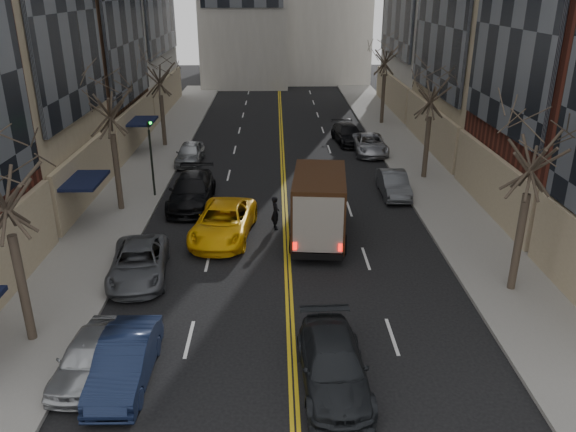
% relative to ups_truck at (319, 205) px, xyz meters
% --- Properties ---
extents(sidewalk_left, '(4.00, 66.00, 0.15)m').
position_rel_ups_truck_xyz_m(sidewalk_left, '(-10.54, 10.80, -1.63)').
color(sidewalk_left, slate).
rests_on(sidewalk_left, ground).
extents(sidewalk_right, '(4.00, 66.00, 0.15)m').
position_rel_ups_truck_xyz_m(sidewalk_right, '(7.46, 10.80, -1.63)').
color(sidewalk_right, slate).
rests_on(sidewalk_right, ground).
extents(tree_lf_mid, '(3.20, 3.20, 8.91)m').
position_rel_ups_truck_xyz_m(tree_lf_mid, '(-10.34, 3.80, 4.89)').
color(tree_lf_mid, '#382D23').
rests_on(tree_lf_mid, sidewalk_left).
extents(tree_lf_far, '(3.20, 3.20, 8.12)m').
position_rel_ups_truck_xyz_m(tree_lf_far, '(-10.34, 16.80, 4.32)').
color(tree_lf_far, '#382D23').
rests_on(tree_lf_far, sidewalk_left).
extents(tree_rt_near, '(3.20, 3.20, 8.71)m').
position_rel_ups_truck_xyz_m(tree_rt_near, '(7.26, -5.20, 4.75)').
color(tree_rt_near, '#382D23').
rests_on(tree_rt_near, sidewalk_right).
extents(tree_rt_mid, '(3.20, 3.20, 8.32)m').
position_rel_ups_truck_xyz_m(tree_rt_mid, '(7.26, 8.80, 4.46)').
color(tree_rt_mid, '#382D23').
rests_on(tree_rt_mid, sidewalk_right).
extents(tree_rt_far, '(3.20, 3.20, 9.11)m').
position_rel_ups_truck_xyz_m(tree_rt_far, '(7.26, 23.80, 5.04)').
color(tree_rt_far, '#382D23').
rests_on(tree_rt_far, sidewalk_right).
extents(traffic_signal, '(0.29, 0.26, 4.70)m').
position_rel_ups_truck_xyz_m(traffic_signal, '(-8.94, 5.80, 1.11)').
color(traffic_signal, black).
rests_on(traffic_signal, sidewalk_left).
extents(ups_truck, '(2.96, 6.36, 3.38)m').
position_rel_ups_truck_xyz_m(ups_truck, '(0.00, 0.00, 0.00)').
color(ups_truck, black).
rests_on(ups_truck, ground).
extents(observer_sedan, '(2.16, 4.90, 1.40)m').
position_rel_ups_truck_xyz_m(observer_sedan, '(-0.34, -10.66, -1.00)').
color(observer_sedan, black).
rests_on(observer_sedan, ground).
extents(taxi, '(3.20, 5.86, 1.56)m').
position_rel_ups_truck_xyz_m(taxi, '(-4.54, 0.25, -0.93)').
color(taxi, '#EEAD0A').
rests_on(taxi, ground).
extents(pedestrian, '(0.53, 0.69, 1.70)m').
position_rel_ups_truck_xyz_m(pedestrian, '(-2.06, 1.24, -0.86)').
color(pedestrian, black).
rests_on(pedestrian, ground).
extents(parked_lf_a, '(1.85, 3.99, 1.32)m').
position_rel_ups_truck_xyz_m(parked_lf_a, '(-7.84, -9.99, -1.04)').
color(parked_lf_a, '#ACB0B4').
rests_on(parked_lf_a, ground).
extents(parked_lf_b, '(1.53, 4.32, 1.42)m').
position_rel_ups_truck_xyz_m(parked_lf_b, '(-6.64, -10.34, -0.99)').
color(parked_lf_b, '#101A34').
rests_on(parked_lf_b, ground).
extents(parked_lf_c, '(2.78, 5.07, 1.34)m').
position_rel_ups_truck_xyz_m(parked_lf_c, '(-7.71, -3.71, -1.03)').
color(parked_lf_c, '#4F5156').
rests_on(parked_lf_c, ground).
extents(parked_lf_d, '(2.32, 5.64, 1.63)m').
position_rel_ups_truck_xyz_m(parked_lf_d, '(-6.64, 4.62, -0.89)').
color(parked_lf_d, black).
rests_on(parked_lf_d, ground).
extents(parked_lf_e, '(1.76, 4.20, 1.42)m').
position_rel_ups_truck_xyz_m(parked_lf_e, '(-7.84, 12.48, -0.99)').
color(parked_lf_e, '#969A9D').
rests_on(parked_lf_e, ground).
extents(parked_rt_a, '(1.48, 4.14, 1.36)m').
position_rel_ups_truck_xyz_m(parked_rt_a, '(4.76, 5.90, -1.02)').
color(parked_rt_a, '#46494D').
rests_on(parked_rt_a, ground).
extents(parked_rt_b, '(2.27, 4.89, 1.36)m').
position_rel_ups_truck_xyz_m(parked_rt_b, '(4.76, 14.67, -1.03)').
color(parked_rt_b, '#A8A9AF').
rests_on(parked_rt_b, ground).
extents(parked_rt_c, '(2.54, 5.00, 1.39)m').
position_rel_ups_truck_xyz_m(parked_rt_c, '(3.56, 17.57, -1.01)').
color(parked_rt_c, black).
rests_on(parked_rt_c, ground).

